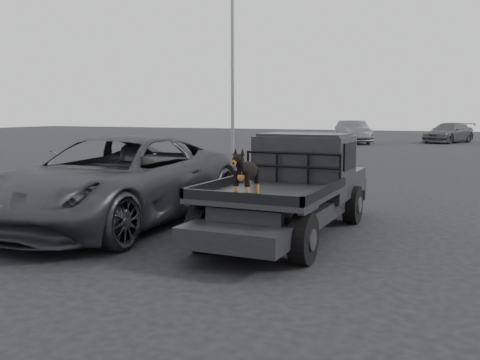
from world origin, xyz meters
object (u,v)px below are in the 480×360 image
at_px(parked_suv, 116,180).
at_px(distant_car_a, 353,132).
at_px(distant_car_b, 449,133).
at_px(flatbed_ute, 288,210).
at_px(dog, 247,175).
at_px(floodlight_near, 232,5).

bearing_deg(parked_suv, distant_car_a, 91.16).
bearing_deg(distant_car_a, distant_car_b, 4.96).
xyz_separation_m(flatbed_ute, distant_car_a, (-5.34, 29.16, 0.35)).
height_order(dog, floodlight_near, floodlight_near).
bearing_deg(flatbed_ute, floodlight_near, 118.26).
xyz_separation_m(distant_car_b, floodlight_near, (-9.81, -16.06, 6.96)).
height_order(distant_car_a, distant_car_b, distant_car_a).
relative_size(distant_car_a, distant_car_b, 0.99).
relative_size(distant_car_b, floodlight_near, 0.35).
xyz_separation_m(flatbed_ute, floodlight_near, (-8.98, 16.71, 7.23)).
height_order(flatbed_ute, distant_car_b, distant_car_b).
xyz_separation_m(dog, distant_car_a, (-5.35, 31.04, -0.48)).
xyz_separation_m(flatbed_ute, dog, (0.01, -1.87, 0.83)).
bearing_deg(flatbed_ute, parked_suv, -172.43).
xyz_separation_m(dog, floodlight_near, (-8.99, 18.59, 6.40)).
bearing_deg(distant_car_a, flatbed_ute, -104.97).
bearing_deg(dog, floodlight_near, 115.81).
xyz_separation_m(distant_car_a, distant_car_b, (6.17, 3.61, -0.09)).
distance_m(distant_car_b, floodlight_near, 20.06).
bearing_deg(distant_car_a, floodlight_near, -131.66).
relative_size(flatbed_ute, distant_car_a, 1.10).
bearing_deg(flatbed_ute, distant_car_b, 88.55).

